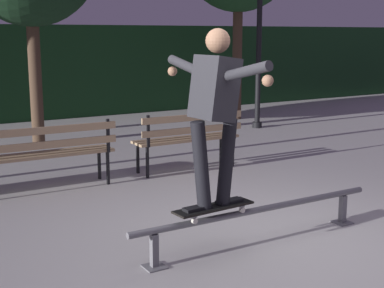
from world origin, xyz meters
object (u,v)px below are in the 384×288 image
(grind_rail, at_px, (259,215))
(skateboarder, at_px, (215,103))
(skateboard, at_px, (214,208))
(lamp_post_right, at_px, (260,8))
(park_bench_leftmost, at_px, (52,149))
(park_bench_left_center, at_px, (189,134))

(grind_rail, xyz_separation_m, skateboarder, (-0.51, 0.00, 1.09))
(skateboard, distance_m, lamp_post_right, 7.30)
(park_bench_leftmost, bearing_deg, skateboarder, -77.76)
(grind_rail, height_order, skateboard, skateboard)
(lamp_post_right, bearing_deg, park_bench_leftmost, -154.00)
(grind_rail, bearing_deg, park_bench_left_center, 72.30)
(skateboard, height_order, park_bench_leftmost, park_bench_leftmost)
(lamp_post_right, bearing_deg, skateboarder, -130.70)
(park_bench_left_center, height_order, lamp_post_right, lamp_post_right)
(skateboarder, bearing_deg, park_bench_left_center, 63.40)
(park_bench_leftmost, bearing_deg, park_bench_left_center, 0.00)
(park_bench_leftmost, bearing_deg, lamp_post_right, 26.00)
(skateboard, distance_m, park_bench_left_center, 3.12)
(skateboarder, height_order, lamp_post_right, lamp_post_right)
(skateboard, bearing_deg, grind_rail, 0.00)
(park_bench_leftmost, distance_m, lamp_post_right, 6.07)
(park_bench_leftmost, xyz_separation_m, lamp_post_right, (5.17, 2.52, 1.94))
(grind_rail, bearing_deg, skateboard, -180.00)
(skateboard, height_order, lamp_post_right, lamp_post_right)
(grind_rail, relative_size, park_bench_left_center, 1.68)
(skateboard, xyz_separation_m, lamp_post_right, (4.57, 5.31, 2.05))
(grind_rail, height_order, lamp_post_right, lamp_post_right)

